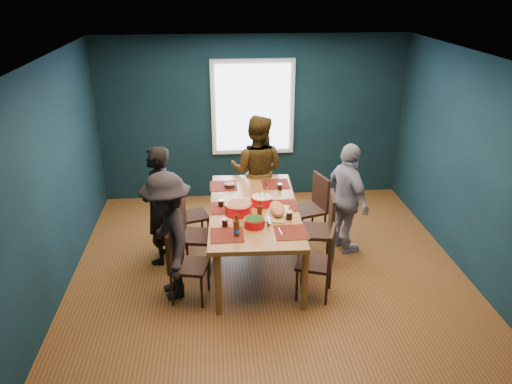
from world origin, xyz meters
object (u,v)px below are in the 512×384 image
chair_left_mid (189,229)px  chair_right_mid (323,225)px  chair_right_far (314,203)px  bowl_salad (238,208)px  person_near_left (168,237)px  chair_left_near (182,259)px  chair_right_near (322,258)px  bowl_dumpling (262,200)px  chair_left_far (187,211)px  dining_table (254,213)px  bowl_herbs (254,222)px  person_right (347,199)px  cutting_board (277,210)px  person_far_left (158,206)px  person_back (257,171)px

chair_left_mid → chair_right_mid: 1.71m
chair_right_far → bowl_salad: 1.44m
person_near_left → chair_left_mid: bearing=144.9°
chair_left_near → bowl_salad: size_ratio=2.72×
chair_right_near → chair_left_near: bearing=-164.1°
bowl_dumpling → chair_left_far: bearing=148.9°
dining_table → bowl_dumpling: size_ratio=8.15×
bowl_herbs → person_right: bearing=31.7°
person_near_left → bowl_dumpling: 1.31m
chair_right_far → cutting_board: size_ratio=1.51×
person_far_left → person_near_left: person_far_left is taller
chair_left_mid → cutting_board: size_ratio=1.50×
bowl_herbs → cutting_board: bearing=44.3°
chair_left_far → chair_right_mid: size_ratio=0.86×
chair_left_far → person_back: 1.21m
dining_table → person_far_left: (-1.22, 0.24, 0.04)m
chair_left_mid → cutting_board: 1.17m
chair_left_far → chair_left_mid: size_ratio=0.91×
chair_right_far → chair_right_mid: size_ratio=0.95×
bowl_herbs → chair_left_near: bearing=-170.8°
chair_left_near → person_back: person_back is taller
bowl_herbs → chair_right_mid: bearing=26.5°
bowl_salad → bowl_dumpling: bowl_dumpling is taller
chair_right_mid → person_far_left: (-2.10, 0.31, 0.21)m
chair_left_mid → chair_right_far: (1.74, 0.66, 0.00)m
chair_left_near → person_right: person_right is taller
chair_left_far → chair_right_mid: 1.91m
dining_table → bowl_salad: 0.31m
chair_left_near → chair_right_mid: 1.87m
person_far_left → chair_left_near: bearing=31.6°
chair_right_mid → person_right: person_right is taller
chair_left_mid → bowl_salad: size_ratio=2.84×
bowl_salad → bowl_herbs: bowl_salad is taller
bowl_herbs → cutting_board: cutting_board is taller
chair_left_near → chair_right_near: 1.62m
bowl_herbs → person_far_left: bearing=147.0°
chair_left_mid → person_right: (2.10, 0.27, 0.22)m
chair_right_mid → chair_right_near: bearing=-93.4°
dining_table → chair_right_far: bearing=38.4°
chair_left_far → person_right: bearing=-26.5°
chair_left_far → bowl_dumpling: (0.98, -0.59, 0.40)m
chair_right_near → chair_left_mid: bearing=173.0°
person_right → person_near_left: 2.47m
chair_right_near → chair_right_far: bearing=102.6°
chair_right_far → person_back: 0.97m
chair_right_far → person_near_left: (-1.94, -1.24, 0.22)m
chair_left_near → chair_left_mid: bearing=96.7°
person_right → bowl_dumpling: bearing=82.0°
chair_left_mid → bowl_salad: bowl_salad is taller
bowl_salad → bowl_dumpling: 0.39m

